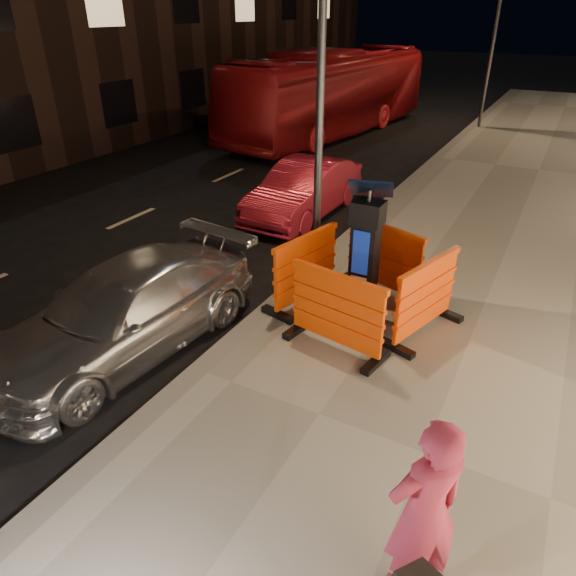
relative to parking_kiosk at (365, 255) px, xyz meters
The scene contains 14 objects.
ground_plane 2.91m from the parking_kiosk, 121.03° to the right, with size 120.00×120.00×0.00m, color black.
sidewalk 3.01m from the parking_kiosk, 54.42° to the right, with size 6.00×60.00×0.15m, color gray.
kerb 2.88m from the parking_kiosk, 121.03° to the right, with size 0.30×60.00×0.15m, color slate.
parking_kiosk is the anchor object (origin of this frame).
barrier_front 1.05m from the parking_kiosk, 90.00° to the right, with size 1.47×0.61×1.15m, color #FF4A07.
barrier_back 1.05m from the parking_kiosk, 90.00° to the left, with size 1.47×0.61×1.15m, color #FF4A07.
barrier_kerbside 1.05m from the parking_kiosk, behind, with size 1.47×0.61×1.15m, color #FF4A07.
barrier_bldgside 1.05m from the parking_kiosk, ahead, with size 1.47×0.61×1.15m, color #FF4A07.
car_silver 3.64m from the parking_kiosk, 141.14° to the right, with size 1.72×4.23×1.23m, color silver.
car_red 4.95m from the parking_kiosk, 127.34° to the left, with size 1.32×3.80×1.25m, color #AB1B30.
bus_doubledecker 13.75m from the parking_kiosk, 116.28° to the left, with size 2.56×10.93×3.04m, color maroon.
man 4.21m from the parking_kiosk, 62.82° to the right, with size 0.64×0.42×1.76m, color #A72B47.
street_lamp_mid 2.38m from the parking_kiosk, 147.20° to the left, with size 0.12×0.12×6.00m, color #3F3F44.
street_lamp_far 15.88m from the parking_kiosk, 94.08° to the left, with size 0.12×0.12×6.00m, color #3F3F44.
Camera 1 is at (3.61, -4.18, 4.33)m, focal length 32.00 mm.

